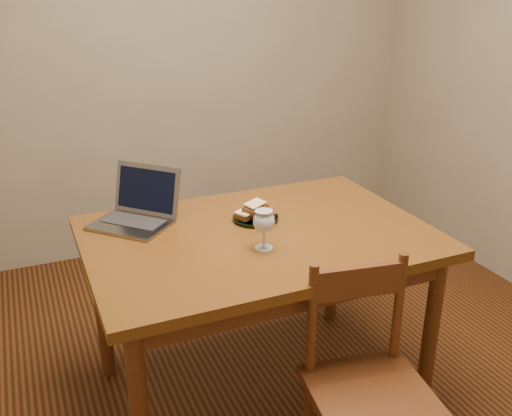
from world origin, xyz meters
name	(u,v)px	position (x,y,z in m)	size (l,w,h in m)	color
floor	(284,385)	(0.00, 0.00, -0.01)	(3.20, 3.20, 0.02)	black
back_wall	(169,40)	(0.00, 1.61, 1.30)	(3.20, 0.02, 2.60)	gray
table	(259,253)	(-0.12, 0.01, 0.65)	(1.30, 0.90, 0.74)	#431F0B
chair	(368,377)	(0.02, -0.57, 0.44)	(0.43, 0.42, 0.41)	#40210D
plate	(256,218)	(-0.08, 0.13, 0.75)	(0.19, 0.19, 0.02)	black
sandwich_cheese	(248,213)	(-0.11, 0.14, 0.77)	(0.10, 0.06, 0.03)	#381E0C
sandwich_tomato	(264,212)	(-0.04, 0.12, 0.77)	(0.09, 0.05, 0.03)	#381E0C
sandwich_top	(255,207)	(-0.08, 0.14, 0.79)	(0.10, 0.06, 0.03)	#381E0C
milk_glass	(264,230)	(-0.16, -0.12, 0.82)	(0.08, 0.08, 0.15)	white
laptop	(138,208)	(-0.51, 0.31, 0.80)	(0.39, 0.39, 0.21)	slate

